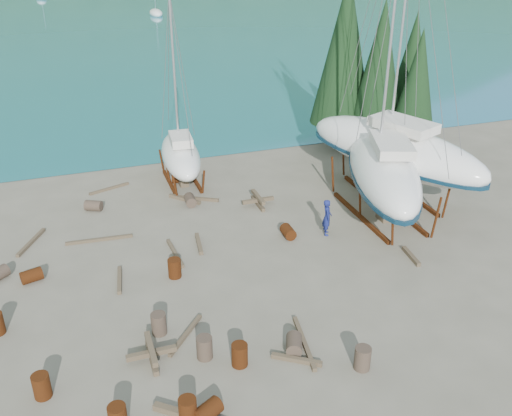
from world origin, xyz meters
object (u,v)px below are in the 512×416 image
object	(u,v)px
small_sailboat_shore	(181,155)
worker	(327,217)
large_sailboat_near	(383,168)
large_sailboat_far	(395,149)

from	to	relation	value
small_sailboat_shore	worker	xyz separation A→B (m)	(5.47, -8.50, -0.85)
large_sailboat_near	worker	bearing A→B (deg)	-145.11
large_sailboat_far	small_sailboat_shore	size ratio (longest dim) A/B	1.65
large_sailboat_near	large_sailboat_far	xyz separation A→B (m)	(1.72, 1.80, 0.20)
large_sailboat_near	worker	size ratio (longest dim) A/B	8.94
large_sailboat_far	small_sailboat_shore	bearing A→B (deg)	129.53
worker	large_sailboat_far	bearing A→B (deg)	-42.53
large_sailboat_near	small_sailboat_shore	world-z (taller)	large_sailboat_near
large_sailboat_far	worker	size ratio (longest dim) A/B	9.47
small_sailboat_shore	large_sailboat_near	bearing A→B (deg)	-35.29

